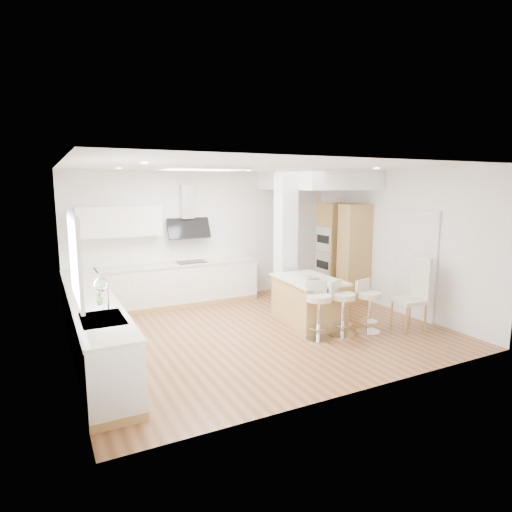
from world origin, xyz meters
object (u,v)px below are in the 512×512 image
bar_stool_b (342,305)px  dining_chair (415,291)px  bar_stool_a (318,308)px  peninsula (308,301)px  bar_stool_c (368,304)px

bar_stool_b → dining_chair: dining_chair is taller
bar_stool_a → bar_stool_b: bar_stool_a is taller
peninsula → bar_stool_c: 1.08m
bar_stool_b → dining_chair: 1.39m
bar_stool_b → bar_stool_c: size_ratio=1.02×
bar_stool_a → dining_chair: dining_chair is taller
bar_stool_c → dining_chair: dining_chair is taller
peninsula → bar_stool_b: (0.14, -0.79, 0.09)m
bar_stool_c → dining_chair: (0.85, -0.21, 0.17)m
bar_stool_b → peninsula: bearing=75.7°
bar_stool_a → bar_stool_b: size_ratio=1.03×
peninsula → dining_chair: size_ratio=1.13×
dining_chair → peninsula: bearing=150.8°
peninsula → bar_stool_a: (-0.31, -0.76, 0.11)m
bar_stool_b → dining_chair: size_ratio=0.73×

